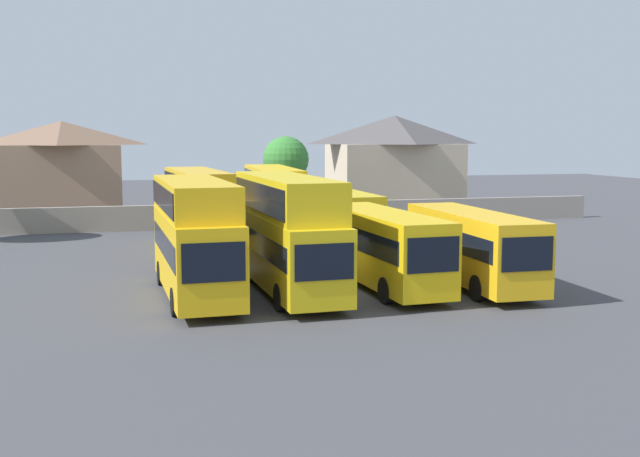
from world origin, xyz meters
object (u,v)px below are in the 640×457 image
Objects in this scene: bus_3 at (383,245)px; bus_7 at (340,214)px; bus_4 at (472,244)px; house_terrace_centre at (394,162)px; bus_2 at (287,228)px; house_terrace_left at (63,169)px; bus_5 at (198,205)px; bus_6 at (273,202)px; tree_behind_wall at (286,160)px; bus_1 at (195,232)px.

bus_3 reaches higher than bus_7.
bus_4 is 35.09m from house_terrace_centre.
bus_2 is 37.38m from house_terrace_centre.
house_terrace_left is at bearing -163.44° from bus_2.
bus_4 is 14.53m from bus_7.
bus_5 is 27.66m from house_terrace_centre.
house_terrace_centre reaches higher than house_terrace_left.
bus_5 is 4.68m from bus_6.
bus_4 is 0.92× the size of bus_5.
house_terrace_centre is (14.78, 19.09, 1.63)m from bus_6.
house_terrace_centre is at bearing 151.09° from bus_2.
tree_behind_wall is at bearing -177.48° from bus_7.
bus_6 reaches higher than bus_4.
house_terrace_centre is at bearing 131.48° from bus_5.
bus_1 is at bearing -93.48° from bus_3.
tree_behind_wall reaches higher than bus_7.
bus_1 is 34.90m from house_terrace_left.
house_terrace_left is at bearing 155.75° from tree_behind_wall.
bus_2 reaches higher than bus_4.
bus_7 is 27.07m from house_terrace_left.
bus_1 is at bearing -37.48° from bus_7.
bus_4 is at bearing -84.13° from tree_behind_wall.
bus_2 reaches higher than bus_1.
house_terrace_centre is (10.67, 19.55, 2.44)m from bus_7.
bus_3 is 15.32m from bus_5.
bus_6 is (6.13, 14.16, -0.06)m from bus_1.
bus_2 is 27.13m from tree_behind_wall.
house_terrace_left is (-13.57, 19.92, 1.32)m from bus_6.
bus_3 is 37.66m from house_terrace_left.
bus_3 is at bearing 87.50° from bus_2.
bus_5 is at bearing -80.41° from bus_6.
bus_5 is 22.35m from house_terrace_left.
bus_5 is 8.80m from bus_7.
bus_2 is at bearing -71.52° from house_terrace_left.
tree_behind_wall is (-2.79, 27.12, 2.97)m from bus_4.
house_terrace_left is at bearing -160.23° from bus_5.
tree_behind_wall is (8.05, 12.81, 2.22)m from bus_5.
bus_3 is 35.72m from house_terrace_centre.
bus_7 is 22.41m from house_terrace_centre.
bus_4 is at bearing 25.67° from bus_6.
tree_behind_wall reaches higher than bus_2.
house_terrace_left reaches higher than bus_3.
bus_3 is 26.70m from tree_behind_wall.
bus_4 is at bearing 83.64° from bus_2.
bus_1 is 0.96× the size of bus_2.
bus_2 is 1.63× the size of tree_behind_wall.
bus_6 is 24.19m from house_terrace_centre.
house_terrace_left is 18.63m from tree_behind_wall.
bus_4 is 27.42m from tree_behind_wall.
bus_1 is 17.12m from bus_7.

